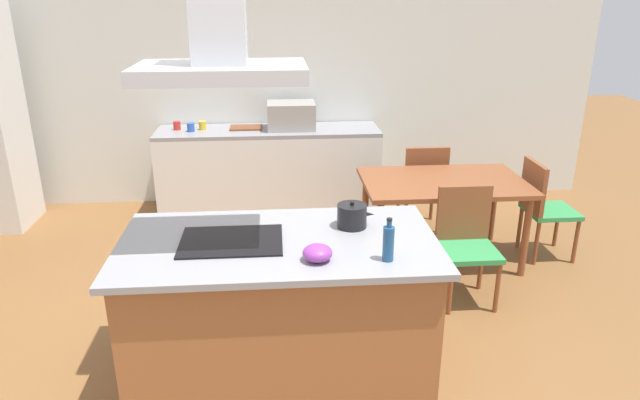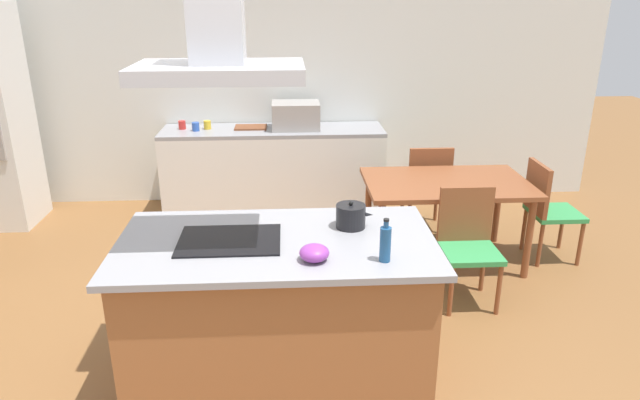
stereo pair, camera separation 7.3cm
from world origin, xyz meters
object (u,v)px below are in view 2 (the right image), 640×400
at_px(cooktop, 230,240).
at_px(chair_at_right_end, 547,205).
at_px(olive_oil_bottle, 385,243).
at_px(cutting_board, 251,127).
at_px(coffee_mug_red, 182,125).
at_px(mixing_bowl, 314,253).
at_px(countertop_microwave, 296,116).
at_px(chair_facing_island, 468,238).
at_px(coffee_mug_yellow, 207,125).
at_px(dining_table, 446,190).
at_px(tea_kettle, 351,216).
at_px(range_hood, 217,30).
at_px(chair_facing_back_wall, 427,183).
at_px(coffee_mug_blue, 196,127).

xyz_separation_m(cooktop, chair_at_right_end, (2.64, 1.47, -0.40)).
distance_m(olive_oil_bottle, cutting_board, 3.37).
height_order(coffee_mug_red, cutting_board, coffee_mug_red).
height_order(olive_oil_bottle, coffee_mug_red, olive_oil_bottle).
height_order(mixing_bowl, countertop_microwave, countertop_microwave).
xyz_separation_m(coffee_mug_red, chair_facing_island, (2.48, -2.12, -0.44)).
bearing_deg(mixing_bowl, olive_oil_bottle, -4.23).
xyz_separation_m(coffee_mug_yellow, dining_table, (2.21, -1.44, -0.28)).
xyz_separation_m(coffee_mug_red, dining_table, (2.48, -1.45, -0.28)).
relative_size(tea_kettle, chair_facing_island, 0.27).
bearing_deg(coffee_mug_red, chair_facing_island, -40.47).
bearing_deg(cutting_board, dining_table, -39.67).
height_order(chair_at_right_end, range_hood, range_hood).
bearing_deg(chair_facing_island, chair_facing_back_wall, 90.00).
bearing_deg(coffee_mug_red, cutting_board, 0.28).
relative_size(tea_kettle, mixing_bowl, 1.43).
height_order(coffee_mug_yellow, chair_at_right_end, coffee_mug_yellow).
height_order(tea_kettle, coffee_mug_yellow, tea_kettle).
bearing_deg(coffee_mug_yellow, dining_table, -33.02).
bearing_deg(olive_oil_bottle, coffee_mug_yellow, 112.99).
xyz_separation_m(mixing_bowl, range_hood, (-0.49, 0.28, 1.16)).
xyz_separation_m(tea_kettle, chair_facing_back_wall, (0.98, 1.97, -0.47)).
xyz_separation_m(olive_oil_bottle, chair_at_right_end, (1.76, 1.78, -0.50)).
distance_m(coffee_mug_yellow, range_hood, 3.17).
height_order(chair_facing_island, chair_facing_back_wall, same).
relative_size(cooktop, cutting_board, 1.76).
distance_m(cutting_board, dining_table, 2.29).
distance_m(olive_oil_bottle, range_hood, 1.44).
bearing_deg(countertop_microwave, chair_at_right_end, -32.75).
relative_size(coffee_mug_red, chair_facing_island, 0.10).
bearing_deg(countertop_microwave, chair_facing_island, -58.47).
distance_m(olive_oil_bottle, chair_facing_back_wall, 2.64).
xyz_separation_m(cooktop, coffee_mug_blue, (-0.61, 2.83, 0.04)).
distance_m(cooktop, coffee_mug_red, 3.02).
xyz_separation_m(dining_table, chair_facing_back_wall, (0.00, 0.67, -0.16)).
xyz_separation_m(chair_facing_back_wall, chair_at_right_end, (0.92, -0.67, 0.00)).
distance_m(coffee_mug_blue, cutting_board, 0.58).
relative_size(olive_oil_bottle, range_hood, 0.28).
bearing_deg(coffee_mug_blue, chair_facing_back_wall, -16.65).
relative_size(countertop_microwave, chair_at_right_end, 0.56).
relative_size(coffee_mug_blue, coffee_mug_yellow, 1.00).
distance_m(countertop_microwave, cutting_board, 0.50).
relative_size(coffee_mug_yellow, cutting_board, 0.26).
relative_size(mixing_bowl, coffee_mug_yellow, 1.84).
bearing_deg(olive_oil_bottle, chair_facing_island, 52.91).
xyz_separation_m(cutting_board, dining_table, (1.76, -1.46, -0.24)).
relative_size(olive_oil_bottle, countertop_microwave, 0.50).
xyz_separation_m(mixing_bowl, coffee_mug_yellow, (-0.98, 3.19, -0.00)).
height_order(olive_oil_bottle, chair_at_right_end, olive_oil_bottle).
bearing_deg(dining_table, chair_facing_back_wall, 90.00).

